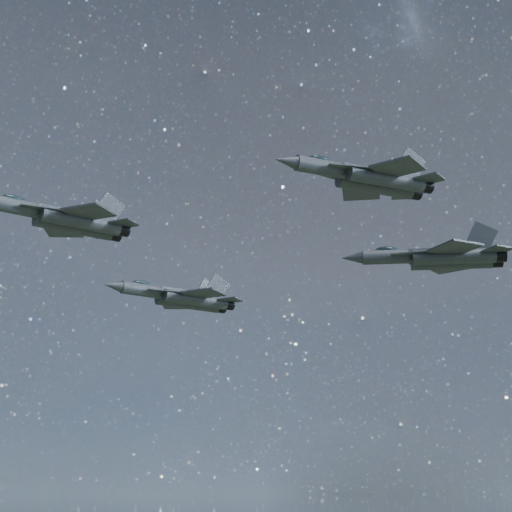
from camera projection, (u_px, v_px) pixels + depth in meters
name	position (u px, v px, depth m)	size (l,w,h in m)	color
jet_lead	(65.00, 219.00, 73.18)	(16.11, 10.83, 4.07)	#2D3338
jet_left	(182.00, 297.00, 95.86)	(17.72, 12.01, 4.46)	#2D3338
jet_right	(368.00, 178.00, 67.03)	(15.34, 10.74, 3.87)	#2D3338
jet_slot	(439.00, 257.00, 89.35)	(18.91, 12.44, 4.85)	#2D3338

